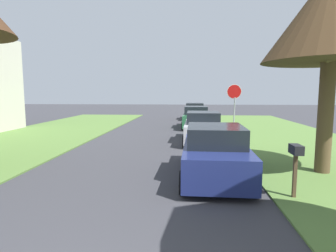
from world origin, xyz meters
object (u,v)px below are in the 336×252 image
(street_tree_right_mid_a, at_px, (332,16))
(stop_sign_far, at_px, (234,99))
(parked_sedan_silver, at_px, (203,128))
(parked_sedan_green, at_px, (196,118))
(curbside_mailbox, at_px, (296,156))
(parked_sedan_tan, at_px, (195,112))
(parked_sedan_navy, at_px, (215,153))

(street_tree_right_mid_a, bearing_deg, stop_sign_far, 103.55)
(parked_sedan_silver, distance_m, parked_sedan_green, 5.94)
(stop_sign_far, height_order, curbside_mailbox, stop_sign_far)
(street_tree_right_mid_a, height_order, parked_sedan_tan, street_tree_right_mid_a)
(parked_sedan_tan, bearing_deg, parked_sedan_navy, -89.36)
(stop_sign_far, distance_m, street_tree_right_mid_a, 7.65)
(parked_sedan_navy, height_order, parked_sedan_silver, same)
(parked_sedan_silver, bearing_deg, parked_sedan_tan, 90.70)
(parked_sedan_green, bearing_deg, curbside_mailbox, -81.71)
(curbside_mailbox, bearing_deg, parked_sedan_silver, 103.01)
(parked_sedan_silver, height_order, curbside_mailbox, parked_sedan_silver)
(stop_sign_far, distance_m, curbside_mailbox, 9.33)
(street_tree_right_mid_a, xyz_separation_m, parked_sedan_green, (-3.68, 11.42, -4.09))
(street_tree_right_mid_a, distance_m, parked_sedan_navy, 5.37)
(stop_sign_far, relative_size, parked_sedan_navy, 0.67)
(parked_sedan_navy, bearing_deg, stop_sign_far, 77.03)
(stop_sign_far, relative_size, parked_sedan_tan, 0.67)
(parked_sedan_silver, relative_size, curbside_mailbox, 3.50)
(parked_sedan_navy, relative_size, curbside_mailbox, 3.50)
(stop_sign_far, relative_size, street_tree_right_mid_a, 0.48)
(parked_sedan_navy, distance_m, parked_sedan_silver, 6.07)
(parked_sedan_navy, bearing_deg, parked_sedan_tan, 90.64)
(stop_sign_far, distance_m, parked_sedan_green, 5.08)
(parked_sedan_tan, bearing_deg, parked_sedan_silver, -89.30)
(parked_sedan_silver, height_order, parked_sedan_tan, same)
(parked_sedan_navy, bearing_deg, parked_sedan_green, 91.23)
(street_tree_right_mid_a, distance_m, parked_sedan_silver, 7.67)
(parked_sedan_silver, bearing_deg, curbside_mailbox, -76.99)
(parked_sedan_silver, distance_m, curbside_mailbox, 7.97)
(parked_sedan_tan, relative_size, curbside_mailbox, 3.50)
(stop_sign_far, bearing_deg, parked_sedan_silver, -140.18)
(stop_sign_far, bearing_deg, street_tree_right_mid_a, -76.45)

